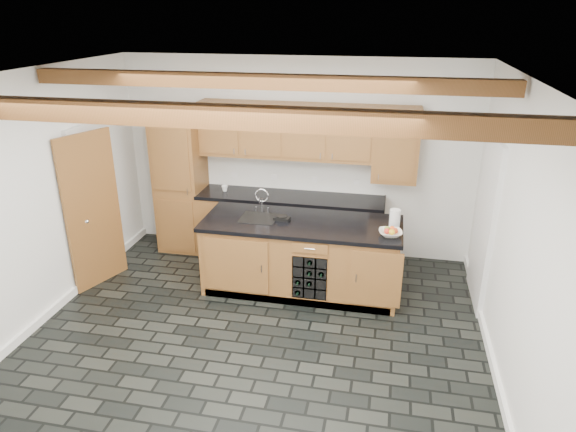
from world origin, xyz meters
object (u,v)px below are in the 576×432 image
(fruit_bowl, at_px, (390,233))
(paper_towel, at_px, (395,218))
(kitchen_scale, at_px, (282,218))
(island, at_px, (302,256))

(fruit_bowl, xyz_separation_m, paper_towel, (0.04, 0.29, 0.07))
(kitchen_scale, relative_size, paper_towel, 0.99)
(kitchen_scale, bearing_deg, fruit_bowl, 0.61)
(island, height_order, kitchen_scale, kitchen_scale)
(paper_towel, bearing_deg, kitchen_scale, -176.45)
(island, height_order, paper_towel, paper_towel)
(kitchen_scale, distance_m, fruit_bowl, 1.35)
(island, xyz_separation_m, fruit_bowl, (1.07, -0.20, 0.50))
(island, xyz_separation_m, kitchen_scale, (-0.26, 0.01, 0.49))
(kitchen_scale, xyz_separation_m, paper_towel, (1.37, 0.09, 0.08))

